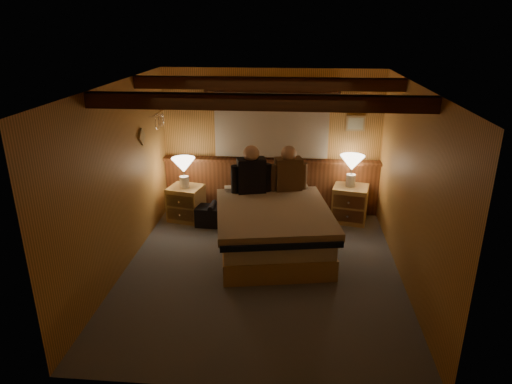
# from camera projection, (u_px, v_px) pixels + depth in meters

# --- Properties ---
(floor) EXTENTS (4.20, 4.20, 0.00)m
(floor) POSITION_uv_depth(u_px,v_px,m) (261.00, 270.00, 6.02)
(floor) COLOR #565B66
(floor) RESTS_ON ground
(ceiling) EXTENTS (4.20, 4.20, 0.00)m
(ceiling) POSITION_uv_depth(u_px,v_px,m) (262.00, 85.00, 5.18)
(ceiling) COLOR #DA8F51
(ceiling) RESTS_ON wall_back
(wall_back) EXTENTS (3.60, 0.00, 3.60)m
(wall_back) POSITION_uv_depth(u_px,v_px,m) (271.00, 142.00, 7.56)
(wall_back) COLOR #D79A4D
(wall_back) RESTS_ON floor
(wall_left) EXTENTS (0.00, 4.20, 4.20)m
(wall_left) POSITION_uv_depth(u_px,v_px,m) (120.00, 181.00, 5.75)
(wall_left) COLOR #D79A4D
(wall_left) RESTS_ON floor
(wall_right) EXTENTS (0.00, 4.20, 4.20)m
(wall_right) POSITION_uv_depth(u_px,v_px,m) (411.00, 189.00, 5.45)
(wall_right) COLOR #D79A4D
(wall_right) RESTS_ON floor
(wall_front) EXTENTS (3.60, 0.00, 3.60)m
(wall_front) POSITION_uv_depth(u_px,v_px,m) (241.00, 273.00, 3.64)
(wall_front) COLOR #D79A4D
(wall_front) RESTS_ON floor
(wainscot) EXTENTS (3.60, 0.23, 0.94)m
(wainscot) POSITION_uv_depth(u_px,v_px,m) (271.00, 184.00, 7.75)
(wainscot) COLOR brown
(wainscot) RESTS_ON wall_back
(curtain_window) EXTENTS (2.18, 0.09, 1.11)m
(curtain_window) POSITION_uv_depth(u_px,v_px,m) (271.00, 124.00, 7.38)
(curtain_window) COLOR #472411
(curtain_window) RESTS_ON wall_back
(ceiling_beams) EXTENTS (3.60, 1.65, 0.16)m
(ceiling_beams) POSITION_uv_depth(u_px,v_px,m) (263.00, 92.00, 5.35)
(ceiling_beams) COLOR #472411
(ceiling_beams) RESTS_ON ceiling
(coat_rail) EXTENTS (0.05, 0.55, 0.24)m
(coat_rail) POSITION_uv_depth(u_px,v_px,m) (159.00, 119.00, 7.05)
(coat_rail) COLOR silver
(coat_rail) RESTS_ON wall_left
(framed_print) EXTENTS (0.30, 0.04, 0.25)m
(framed_print) POSITION_uv_depth(u_px,v_px,m) (356.00, 123.00, 7.30)
(framed_print) COLOR tan
(framed_print) RESTS_ON wall_back
(bed) EXTENTS (1.82, 2.19, 0.67)m
(bed) POSITION_uv_depth(u_px,v_px,m) (272.00, 228.00, 6.44)
(bed) COLOR tan
(bed) RESTS_ON floor
(nightstand_left) EXTENTS (0.60, 0.56, 0.57)m
(nightstand_left) POSITION_uv_depth(u_px,v_px,m) (186.00, 203.00, 7.48)
(nightstand_left) COLOR tan
(nightstand_left) RESTS_ON floor
(nightstand_right) EXTENTS (0.63, 0.59, 0.59)m
(nightstand_right) POSITION_uv_depth(u_px,v_px,m) (350.00, 204.00, 7.42)
(nightstand_right) COLOR tan
(nightstand_right) RESTS_ON floor
(lamp_left) EXTENTS (0.38, 0.38, 0.49)m
(lamp_left) POSITION_uv_depth(u_px,v_px,m) (184.00, 167.00, 7.24)
(lamp_left) COLOR white
(lamp_left) RESTS_ON nightstand_left
(lamp_right) EXTENTS (0.39, 0.39, 0.51)m
(lamp_right) POSITION_uv_depth(u_px,v_px,m) (352.00, 165.00, 7.23)
(lamp_right) COLOR white
(lamp_right) RESTS_ON nightstand_right
(person_left) EXTENTS (0.60, 0.34, 0.74)m
(person_left) POSITION_uv_depth(u_px,v_px,m) (251.00, 173.00, 6.78)
(person_left) COLOR black
(person_left) RESTS_ON bed
(person_right) EXTENTS (0.57, 0.33, 0.71)m
(person_right) POSITION_uv_depth(u_px,v_px,m) (288.00, 172.00, 6.88)
(person_right) COLOR #4F371F
(person_right) RESTS_ON bed
(duffel_bag) EXTENTS (0.54, 0.34, 0.38)m
(duffel_bag) POSITION_uv_depth(u_px,v_px,m) (213.00, 216.00, 7.30)
(duffel_bag) COLOR black
(duffel_bag) RESTS_ON floor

